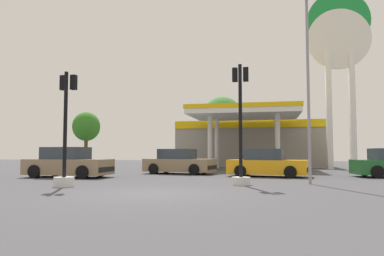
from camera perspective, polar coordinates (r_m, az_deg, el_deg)
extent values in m
plane|color=#47474C|center=(11.78, -6.21, -10.08)|extent=(90.00, 90.00, 0.00)
cube|color=gray|center=(34.18, 8.91, -2.54)|extent=(12.60, 5.87, 4.00)
cube|color=#EAB70C|center=(31.28, 8.59, 0.59)|extent=(12.60, 0.12, 0.60)
cube|color=white|center=(27.92, 8.16, 2.09)|extent=(7.89, 6.34, 0.35)
cube|color=#EAB70C|center=(27.96, 8.15, 2.76)|extent=(7.99, 6.44, 0.30)
cylinder|color=silver|center=(26.32, 2.80, -2.28)|extent=(0.32, 0.32, 3.95)
cylinder|color=silver|center=(25.99, 13.16, -2.17)|extent=(0.32, 0.32, 3.95)
cylinder|color=silver|center=(29.77, 3.87, -2.44)|extent=(0.32, 0.32, 3.95)
cylinder|color=silver|center=(29.47, 13.02, -2.34)|extent=(0.32, 0.32, 3.95)
cube|color=#4C4C51|center=(27.79, 8.23, -5.26)|extent=(0.90, 0.60, 1.10)
cube|color=white|center=(30.16, 20.48, 2.56)|extent=(0.40, 0.56, 8.99)
cube|color=white|center=(30.46, 23.62, 2.58)|extent=(0.40, 0.56, 8.99)
cylinder|color=white|center=(31.37, 21.80, 12.71)|extent=(4.72, 0.22, 4.72)
cylinder|color=#198C38|center=(31.82, 21.73, 15.15)|extent=(4.72, 0.22, 4.72)
cube|color=white|center=(31.64, 21.75, 13.91)|extent=(4.34, 0.08, 0.85)
cylinder|color=black|center=(22.46, 1.94, -6.27)|extent=(0.66, 0.32, 0.63)
cylinder|color=black|center=(20.87, 0.35, -6.46)|extent=(0.66, 0.32, 0.63)
cylinder|color=black|center=(23.46, -4.00, -6.15)|extent=(0.66, 0.32, 0.63)
cylinder|color=black|center=(21.94, -5.94, -6.31)|extent=(0.66, 0.32, 0.63)
cube|color=#8C7556|center=(22.14, -1.95, -5.77)|extent=(4.38, 2.42, 0.75)
cube|color=#2D3842|center=(22.19, -2.30, -4.08)|extent=(2.21, 1.85, 0.63)
cube|color=black|center=(21.41, 3.06, -6.12)|extent=(0.40, 1.64, 0.24)
cylinder|color=black|center=(20.67, 15.54, -6.36)|extent=(0.65, 0.31, 0.62)
cylinder|color=black|center=(19.00, 15.01, -6.61)|extent=(0.65, 0.31, 0.62)
cylinder|color=black|center=(21.08, 8.62, -6.40)|extent=(0.65, 0.31, 0.62)
cylinder|color=black|center=(19.45, 7.51, -6.64)|extent=(0.65, 0.31, 0.62)
cube|color=orange|center=(20.00, 11.64, -5.93)|extent=(4.32, 2.36, 0.74)
cube|color=#2D3842|center=(20.01, 11.20, -4.09)|extent=(2.17, 1.82, 0.62)
cube|color=black|center=(19.77, 17.42, -6.17)|extent=(0.38, 1.63, 0.23)
cylinder|color=black|center=(20.20, -14.04, -6.40)|extent=(0.67, 0.25, 0.66)
cylinder|color=black|center=(18.66, -16.59, -6.58)|extent=(0.67, 0.25, 0.66)
cylinder|color=black|center=(21.58, -20.38, -6.10)|extent=(0.67, 0.25, 0.66)
cylinder|color=black|center=(20.14, -23.23, -6.22)|extent=(0.67, 0.25, 0.66)
cube|color=#8C7556|center=(20.10, -18.61, -5.71)|extent=(4.38, 1.95, 0.78)
cube|color=#2D3842|center=(20.17, -18.95, -3.77)|extent=(2.11, 1.67, 0.66)
cube|color=black|center=(19.05, -13.19, -6.27)|extent=(0.18, 1.73, 0.25)
cylinder|color=black|center=(22.14, 25.12, -5.95)|extent=(0.66, 0.30, 0.63)
cylinder|color=black|center=(20.56, 26.79, -6.10)|extent=(0.66, 0.30, 0.63)
cylinder|color=silver|center=(14.74, -19.24, -7.90)|extent=(0.75, 0.75, 0.37)
cylinder|color=black|center=(14.73, -19.06, 0.60)|extent=(0.14, 0.14, 4.00)
cube|color=black|center=(15.18, -19.33, 6.63)|extent=(0.21, 0.20, 0.57)
sphere|color=red|center=(15.32, -19.07, 7.22)|extent=(0.15, 0.15, 0.15)
sphere|color=#D89E0C|center=(15.29, -19.09, 6.56)|extent=(0.15, 0.15, 0.15)
sphere|color=green|center=(15.25, -19.10, 5.89)|extent=(0.15, 0.15, 0.15)
cube|color=black|center=(14.96, -17.88, 6.75)|extent=(0.21, 0.20, 0.57)
sphere|color=red|center=(15.10, -17.63, 7.35)|extent=(0.15, 0.15, 0.15)
sphere|color=#D89E0C|center=(15.07, -17.64, 6.68)|extent=(0.15, 0.15, 0.15)
sphere|color=green|center=(15.03, -17.66, 6.00)|extent=(0.15, 0.15, 0.15)
cylinder|color=silver|center=(14.77, 7.60, -8.16)|extent=(0.74, 0.74, 0.32)
cylinder|color=black|center=(14.78, 7.52, 1.22)|extent=(0.14, 0.14, 4.51)
cube|color=black|center=(15.23, 6.67, 8.19)|extent=(0.21, 0.20, 0.57)
sphere|color=red|center=(15.39, 6.71, 8.75)|extent=(0.15, 0.15, 0.15)
sphere|color=#D89E0C|center=(15.35, 6.71, 8.09)|extent=(0.15, 0.15, 0.15)
sphere|color=green|center=(15.31, 6.72, 7.43)|extent=(0.15, 0.15, 0.15)
cube|color=black|center=(15.20, 8.34, 8.23)|extent=(0.21, 0.20, 0.57)
sphere|color=red|center=(15.35, 8.36, 8.79)|extent=(0.15, 0.15, 0.15)
sphere|color=#D89E0C|center=(15.32, 8.37, 8.13)|extent=(0.15, 0.15, 0.15)
sphere|color=green|center=(15.28, 8.38, 7.47)|extent=(0.15, 0.15, 0.15)
cylinder|color=brown|center=(43.23, -16.14, -3.32)|extent=(0.40, 0.40, 3.04)
ellipsoid|color=#327622|center=(43.33, -16.08, 0.23)|extent=(3.09, 3.09, 3.28)
cylinder|color=brown|center=(38.80, 4.77, -3.11)|extent=(0.36, 0.36, 3.46)
ellipsoid|color=#43843C|center=(38.98, 4.74, 1.76)|extent=(4.22, 4.22, 4.23)
cylinder|color=gray|center=(15.99, 17.59, 5.74)|extent=(0.12, 0.12, 7.78)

